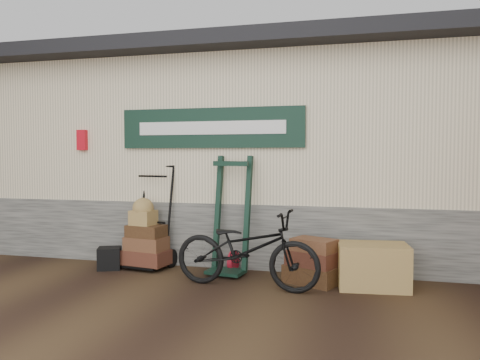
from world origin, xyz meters
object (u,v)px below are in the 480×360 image
(black_trunk, at_px, (109,258))
(suitcase_stack, at_px, (312,261))
(porter_trolley, at_px, (153,215))
(bicycle, at_px, (246,245))
(green_barrow, at_px, (231,215))
(wicker_hamper, at_px, (373,266))

(black_trunk, bearing_deg, suitcase_stack, -0.55)
(porter_trolley, distance_m, bicycle, 1.71)
(porter_trolley, xyz_separation_m, green_barrow, (1.16, -0.08, 0.05))
(porter_trolley, xyz_separation_m, wicker_hamper, (2.99, -0.35, -0.47))
(green_barrow, height_order, black_trunk, green_barrow)
(wicker_hamper, height_order, bicycle, bicycle)
(porter_trolley, relative_size, wicker_hamper, 1.82)
(green_barrow, bearing_deg, porter_trolley, -175.18)
(black_trunk, bearing_deg, porter_trolley, 30.09)
(porter_trolley, bearing_deg, suitcase_stack, 0.89)
(green_barrow, bearing_deg, black_trunk, -163.74)
(porter_trolley, distance_m, wicker_hamper, 3.04)
(green_barrow, xyz_separation_m, wicker_hamper, (1.82, -0.27, -0.52))
(green_barrow, height_order, bicycle, green_barrow)
(bicycle, bearing_deg, green_barrow, 35.74)
(suitcase_stack, bearing_deg, wicker_hamper, -2.12)
(bicycle, bearing_deg, suitcase_stack, -55.46)
(green_barrow, height_order, suitcase_stack, green_barrow)
(suitcase_stack, xyz_separation_m, black_trunk, (-2.78, 0.03, -0.13))
(wicker_hamper, distance_m, black_trunk, 3.51)
(suitcase_stack, distance_m, black_trunk, 2.79)
(suitcase_stack, distance_m, wicker_hamper, 0.72)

